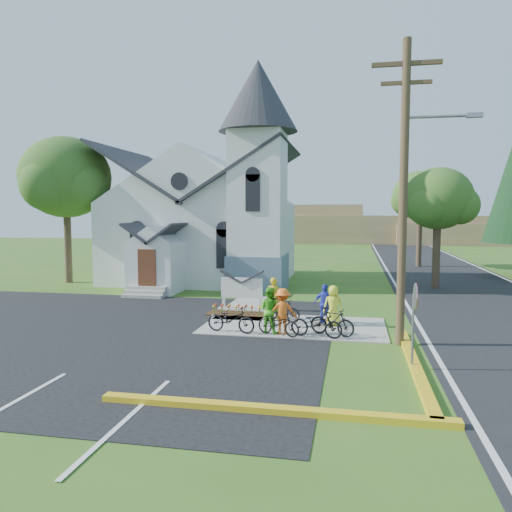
% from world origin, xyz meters
% --- Properties ---
extents(ground, '(120.00, 120.00, 0.00)m').
position_xyz_m(ground, '(0.00, 0.00, 0.00)').
color(ground, '#32611B').
rests_on(ground, ground).
extents(parking_lot, '(20.00, 16.00, 0.02)m').
position_xyz_m(parking_lot, '(-7.00, -2.00, 0.01)').
color(parking_lot, black).
rests_on(parking_lot, ground).
extents(road, '(8.00, 90.00, 0.02)m').
position_xyz_m(road, '(10.00, 15.00, 0.01)').
color(road, black).
rests_on(road, ground).
extents(sidewalk, '(7.00, 4.00, 0.05)m').
position_xyz_m(sidewalk, '(1.50, 0.50, 0.03)').
color(sidewalk, '#9C988D').
rests_on(sidewalk, ground).
extents(church, '(12.35, 12.00, 13.00)m').
position_xyz_m(church, '(-5.48, 12.48, 5.25)').
color(church, silver).
rests_on(church, ground).
extents(church_sign, '(2.20, 0.40, 1.70)m').
position_xyz_m(church_sign, '(-1.20, 3.20, 1.03)').
color(church_sign, '#9C988D').
rests_on(church_sign, ground).
extents(flower_bed, '(2.60, 1.10, 0.07)m').
position_xyz_m(flower_bed, '(-1.20, 2.30, 0.04)').
color(flower_bed, '#38230F').
rests_on(flower_bed, ground).
extents(utility_pole, '(3.45, 0.28, 10.00)m').
position_xyz_m(utility_pole, '(5.36, -1.50, 5.40)').
color(utility_pole, '#453422').
rests_on(utility_pole, ground).
extents(stop_sign, '(0.11, 0.76, 2.48)m').
position_xyz_m(stop_sign, '(5.43, -4.20, 1.78)').
color(stop_sign, gray).
rests_on(stop_sign, ground).
extents(tree_lot_corner, '(5.60, 5.60, 9.15)m').
position_xyz_m(tree_lot_corner, '(-14.00, 10.00, 6.60)').
color(tree_lot_corner, '#3B2C20').
rests_on(tree_lot_corner, ground).
extents(tree_road_near, '(4.00, 4.00, 7.05)m').
position_xyz_m(tree_road_near, '(8.50, 12.00, 5.21)').
color(tree_road_near, '#3B2C20').
rests_on(tree_road_near, ground).
extents(tree_road_mid, '(4.40, 4.40, 7.80)m').
position_xyz_m(tree_road_mid, '(9.00, 24.00, 5.78)').
color(tree_road_mid, '#3B2C20').
rests_on(tree_road_mid, ground).
extents(distant_hills, '(61.00, 10.00, 5.60)m').
position_xyz_m(distant_hills, '(3.36, 56.33, 2.17)').
color(distant_hills, olive).
rests_on(distant_hills, ground).
extents(cyclist_0, '(0.64, 0.42, 1.73)m').
position_xyz_m(cyclist_0, '(0.51, 1.53, 0.92)').
color(cyclist_0, gold).
rests_on(cyclist_0, sidewalk).
extents(bike_0, '(1.94, 0.97, 0.98)m').
position_xyz_m(bike_0, '(-0.64, -1.09, 0.54)').
color(bike_0, black).
rests_on(bike_0, sidewalk).
extents(cyclist_1, '(0.98, 0.86, 1.69)m').
position_xyz_m(cyclist_1, '(0.75, -0.88, 0.89)').
color(cyclist_1, green).
rests_on(cyclist_1, sidewalk).
extents(bike_1, '(1.64, 0.86, 0.95)m').
position_xyz_m(bike_1, '(0.93, 1.03, 0.52)').
color(bike_1, black).
rests_on(bike_1, sidewalk).
extents(cyclist_2, '(0.98, 0.62, 1.55)m').
position_xyz_m(cyclist_2, '(2.65, 1.16, 0.82)').
color(cyclist_2, '#2833CB').
rests_on(cyclist_2, sidewalk).
extents(bike_2, '(1.78, 1.17, 0.88)m').
position_xyz_m(bike_2, '(1.14, -1.20, 0.49)').
color(bike_2, black).
rests_on(bike_2, sidewalk).
extents(cyclist_3, '(1.13, 0.73, 1.66)m').
position_xyz_m(cyclist_3, '(1.24, -0.94, 0.88)').
color(cyclist_3, orange).
rests_on(cyclist_3, sidewalk).
extents(bike_3, '(1.73, 1.00, 1.00)m').
position_xyz_m(bike_3, '(3.02, -0.85, 0.55)').
color(bike_3, black).
rests_on(bike_3, sidewalk).
extents(cyclist_4, '(0.87, 0.67, 1.57)m').
position_xyz_m(cyclist_4, '(2.99, 0.80, 0.84)').
color(cyclist_4, yellow).
rests_on(cyclist_4, sidewalk).
extents(bike_4, '(1.94, 0.96, 0.97)m').
position_xyz_m(bike_4, '(2.49, -1.20, 0.54)').
color(bike_4, black).
rests_on(bike_4, sidewalk).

